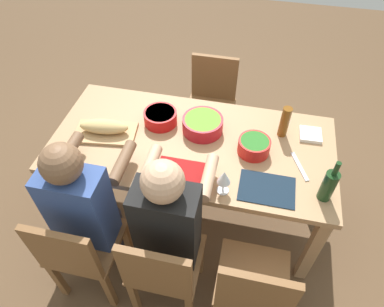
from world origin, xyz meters
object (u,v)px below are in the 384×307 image
(diner_near_left, at_px, (84,204))
(cutting_board, at_px, (106,133))
(wine_glass, at_px, (224,178))
(chair_far_center, at_px, (211,101))
(serving_bowl_salad, at_px, (203,124))
(chair_near_center, at_px, (163,269))
(dining_table, at_px, (192,151))
(wine_bottle, at_px, (329,185))
(napkin_stack, at_px, (310,135))
(beer_bottle, at_px, (285,122))
(diner_near_center, at_px, (169,221))
(chair_near_left, at_px, (79,251))
(serving_bowl_greens, at_px, (254,146))
(chair_near_right, at_px, (253,288))
(serving_bowl_pasta, at_px, (160,117))
(bread_loaf, at_px, (104,127))

(diner_near_left, bearing_deg, cutting_board, 97.94)
(wine_glass, bearing_deg, diner_near_left, -162.94)
(chair_far_center, relative_size, serving_bowl_salad, 3.17)
(chair_near_center, bearing_deg, serving_bowl_salad, 87.10)
(dining_table, relative_size, wine_bottle, 6.28)
(diner_near_left, bearing_deg, napkin_stack, 32.61)
(diner_near_left, relative_size, beer_bottle, 5.45)
(diner_near_center, relative_size, wine_bottle, 4.14)
(dining_table, bearing_deg, chair_near_left, -123.41)
(diner_near_center, relative_size, wine_glass, 7.23)
(serving_bowl_greens, relative_size, wine_bottle, 0.69)
(chair_near_center, bearing_deg, diner_near_left, 159.87)
(diner_near_center, distance_m, chair_near_right, 0.58)
(chair_near_left, relative_size, serving_bowl_pasta, 3.81)
(serving_bowl_salad, bearing_deg, wine_glass, -65.66)
(diner_near_left, relative_size, wine_bottle, 4.14)
(beer_bottle, height_order, wine_glass, beer_bottle)
(serving_bowl_pasta, bearing_deg, chair_near_left, -105.72)
(chair_near_center, xyz_separation_m, serving_bowl_salad, (0.04, 0.88, 0.31))
(serving_bowl_greens, bearing_deg, serving_bowl_salad, 160.24)
(chair_near_center, distance_m, chair_far_center, 1.52)
(bread_loaf, distance_m, wine_glass, 0.88)
(cutting_board, bearing_deg, serving_bowl_salad, 15.55)
(dining_table, xyz_separation_m, cutting_board, (-0.57, -0.05, 0.10))
(wine_bottle, bearing_deg, serving_bowl_salad, 153.29)
(chair_near_right, height_order, serving_bowl_greens, chair_near_right)
(bread_loaf, relative_size, beer_bottle, 1.45)
(chair_near_left, bearing_deg, diner_near_left, 90.00)
(chair_near_left, height_order, serving_bowl_salad, chair_near_left)
(wine_bottle, bearing_deg, dining_table, 162.01)
(serving_bowl_pasta, relative_size, serving_bowl_salad, 0.83)
(serving_bowl_pasta, bearing_deg, serving_bowl_greens, -12.29)
(diner_near_center, height_order, diner_near_left, same)
(napkin_stack, bearing_deg, diner_near_center, -133.10)
(serving_bowl_greens, distance_m, beer_bottle, 0.27)
(cutting_board, relative_size, bread_loaf, 1.25)
(bread_loaf, height_order, wine_bottle, wine_bottle)
(chair_far_center, bearing_deg, beer_bottle, -44.99)
(diner_near_left, bearing_deg, chair_near_left, -90.00)
(dining_table, distance_m, diner_near_center, 0.58)
(beer_bottle, bearing_deg, dining_table, -160.70)
(chair_far_center, distance_m, beer_bottle, 0.88)
(napkin_stack, bearing_deg, serving_bowl_pasta, -175.09)
(napkin_stack, bearing_deg, chair_near_right, -104.08)
(wine_glass, xyz_separation_m, napkin_stack, (0.49, 0.57, -0.10))
(serving_bowl_salad, relative_size, napkin_stack, 1.92)
(chair_near_center, relative_size, wine_bottle, 2.93)
(chair_far_center, relative_size, beer_bottle, 3.86)
(serving_bowl_greens, bearing_deg, diner_near_center, -124.50)
(chair_far_center, bearing_deg, serving_bowl_pasta, -111.78)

